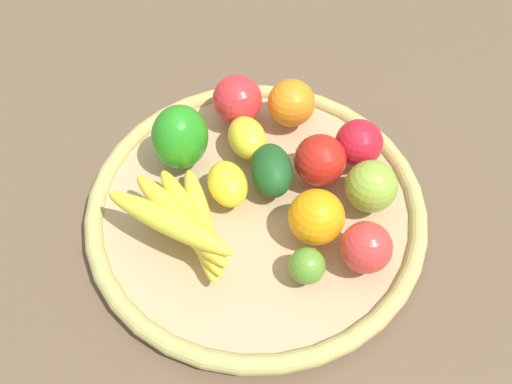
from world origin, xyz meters
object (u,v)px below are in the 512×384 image
Objects in this scene: orange_1 at (316,217)px; orange_0 at (291,103)px; avocado at (272,170)px; bell_pepper at (180,137)px; apple_2 at (371,186)px; apple_3 at (320,160)px; lemon_0 at (228,184)px; lime_0 at (307,266)px; apple_0 at (366,247)px; banana_bunch at (185,221)px; apple_4 at (237,100)px; lemon_1 at (247,138)px; apple_1 at (359,143)px.

orange_1 reaches higher than orange_0.
bell_pepper is at bearing 8.11° from avocado.
apple_2 and orange_0 have the same top height.
lemon_0 is (0.10, 0.09, -0.01)m from apple_3.
avocado is at bearing -29.26° from orange_1.
apple_2 is at bearing 172.51° from apple_3.
apple_0 reaches higher than lime_0.
bell_pepper is 0.25m from lime_0.
apple_0 is (-0.16, 0.06, 0.00)m from avocado.
orange_0 is (-0.03, -0.25, -0.00)m from banana_bunch.
orange_1 is 0.97× the size of apple_4.
lemon_1 is 1.02× the size of apple_2.
lemon_0 is at bearing 46.66° from avocado.
apple_1 reaches higher than lemon_0.
apple_3 is (0.08, -0.01, 0.00)m from apple_2.
apple_4 reaches higher than lemon_1.
banana_bunch is 0.17m from lemon_1.
lime_0 is 0.22m from lemon_1.
orange_0 reaches higher than lemon_0.
banana_bunch reaches higher than apple_0.
orange_1 is at bearing 148.90° from lemon_1.
banana_bunch is 0.23m from apple_0.
bell_pepper is at bearing -7.91° from apple_0.
banana_bunch is 2.83× the size of apple_0.
bell_pepper is at bearing 27.00° from apple_1.
lemon_0 is at bearing 112.69° from apple_4.
bell_pepper is 1.36× the size of orange_0.
lemon_0 is (-0.09, 0.03, -0.02)m from bell_pepper.
apple_0 is at bearing 159.39° from avocado.
apple_4 is 0.15m from lemon_0.
lemon_1 is 0.11m from apple_3.
orange_1 is at bearing 59.81° from apple_2.
apple_1 is 0.91× the size of apple_4.
apple_2 is 0.99× the size of orange_0.
lemon_1 is 0.24m from apple_0.
apple_0 is at bearing 113.62° from apple_1.
lime_0 is 0.67× the size of apple_1.
orange_1 is (-0.15, -0.08, -0.00)m from banana_bunch.
apple_1 reaches higher than apple_0.
apple_3 is at bearing -138.49° from lemon_0.
apple_0 is 0.92× the size of lemon_0.
bell_pepper reaches higher than orange_0.
orange_0 is (0.13, -0.23, 0.01)m from lime_0.
lime_0 is at bearing 136.90° from lemon_1.
lime_0 is 0.65× the size of lemon_0.
apple_3 is at bearing -72.56° from lime_0.
apple_2 is (-0.13, -0.03, 0.01)m from avocado.
orange_0 is (-0.03, -0.08, 0.01)m from lemon_1.
apple_0 is at bearing -99.16° from bell_pepper.
avocado is 0.15m from lime_0.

